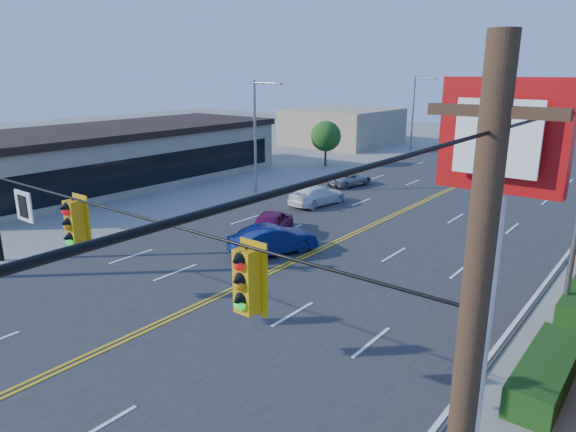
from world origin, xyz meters
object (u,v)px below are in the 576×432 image
Objects in this scene: signal_span at (3,219)px; car_magenta at (272,223)px; car_silver at (349,179)px; car_white at (317,196)px; kfc_pylon at (495,215)px; car_blue at (273,241)px.

signal_span reaches higher than car_magenta.
car_magenta is at bearing 114.16° from car_silver.
signal_span is 5.54× the size of car_white.
car_silver is at bearing -100.95° from car_magenta.
kfc_pylon is 18.74m from car_magenta.
car_silver is at bearing -69.66° from car_white.
kfc_pylon is at bearing 118.36° from car_magenta.
signal_span reaches higher than car_silver.
kfc_pylon reaches higher than car_magenta.
car_blue is at bearing 106.01° from car_magenta.
car_silver is at bearing 103.14° from signal_span.
car_white is (-1.84, 6.85, -0.06)m from car_magenta.
car_blue is (-12.45, 8.53, -5.34)m from kfc_pylon.
car_magenta is (-3.26, 14.76, -4.18)m from signal_span.
signal_span is 6.32× the size of car_silver.
signal_span is 5.90× the size of car_magenta.
kfc_pylon is 2.06× the size of car_magenta.
car_magenta reaches higher than car_blue.
signal_span is 13.28m from car_blue.
kfc_pylon is at bearing 140.32° from car_white.
car_white is at bearing 132.65° from kfc_pylon.
car_silver is at bearing -48.51° from car_blue.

